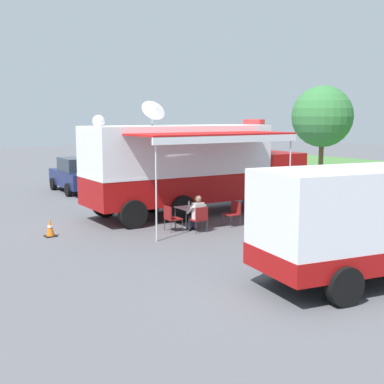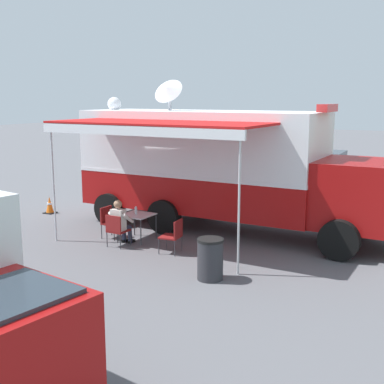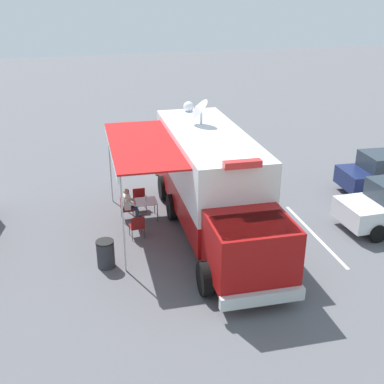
{
  "view_description": "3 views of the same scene",
  "coord_description": "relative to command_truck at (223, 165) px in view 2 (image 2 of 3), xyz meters",
  "views": [
    {
      "loc": [
        16.91,
        -11.29,
        3.87
      ],
      "look_at": [
        0.79,
        0.12,
        1.01
      ],
      "focal_mm": 49.43,
      "sensor_mm": 36.0,
      "label": 1
    },
    {
      "loc": [
        13.55,
        6.25,
        3.89
      ],
      "look_at": [
        1.78,
        0.56,
        1.42
      ],
      "focal_mm": 46.91,
      "sensor_mm": 36.0,
      "label": 2
    },
    {
      "loc": [
        5.15,
        15.46,
        8.19
      ],
      "look_at": [
        0.47,
        -0.45,
        1.1
      ],
      "focal_mm": 44.98,
      "sensor_mm": 36.0,
      "label": 3
    }
  ],
  "objects": [
    {
      "name": "ground_plane",
      "position": [
        -0.08,
        -0.74,
        -1.94
      ],
      "size": [
        100.0,
        100.0,
        0.0
      ],
      "primitive_type": "plane",
      "color": "#5B5B60"
    },
    {
      "name": "lot_stripe",
      "position": [
        -3.45,
        1.3,
        -1.94
      ],
      "size": [
        0.4,
        4.8,
        0.01
      ],
      "primitive_type": "cube",
      "rotation": [
        0.0,
        0.0,
        -0.06
      ],
      "color": "silver",
      "rests_on": "ground"
    },
    {
      "name": "command_truck",
      "position": [
        0.0,
        0.0,
        0.0
      ],
      "size": [
        5.19,
        9.62,
        4.53
      ],
      "color": "#9E0F0F",
      "rests_on": "ground"
    },
    {
      "name": "folding_table",
      "position": [
        2.07,
        -1.68,
        -1.27
      ],
      "size": [
        0.85,
        0.85,
        0.73
      ],
      "color": "silver",
      "rests_on": "ground"
    },
    {
      "name": "water_bottle",
      "position": [
        2.08,
        -1.72,
        -1.11
      ],
      "size": [
        0.07,
        0.07,
        0.22
      ],
      "color": "silver",
      "rests_on": "folding_table"
    },
    {
      "name": "folding_chair_at_table",
      "position": [
        2.87,
        -1.84,
        -1.43
      ],
      "size": [
        0.51,
        0.51,
        0.87
      ],
      "color": "maroon",
      "rests_on": "ground"
    },
    {
      "name": "folding_chair_beside_table",
      "position": [
        2.17,
        -2.53,
        -1.43
      ],
      "size": [
        0.51,
        0.51,
        0.87
      ],
      "color": "maroon",
      "rests_on": "ground"
    },
    {
      "name": "folding_chair_spare_by_truck",
      "position": [
        2.69,
        -0.22,
        -1.43
      ],
      "size": [
        0.51,
        0.51,
        0.87
      ],
      "color": "maroon",
      "rests_on": "ground"
    },
    {
      "name": "seated_responder",
      "position": [
        2.68,
        -1.82,
        -1.29
      ],
      "size": [
        0.68,
        0.57,
        1.25
      ],
      "color": "silver",
      "rests_on": "ground"
    },
    {
      "name": "trash_bin",
      "position": [
        3.98,
        1.35,
        -1.49
      ],
      "size": [
        0.57,
        0.57,
        0.91
      ],
      "color": "#2D2D33",
      "rests_on": "ground"
    },
    {
      "name": "traffic_cone",
      "position": [
        0.56,
        -6.13,
        -1.66
      ],
      "size": [
        0.36,
        0.36,
        0.58
      ],
      "color": "black",
      "rests_on": "ground"
    },
    {
      "name": "car_behind_truck",
      "position": [
        -8.4,
        -1.32,
        -1.06
      ],
      "size": [
        4.34,
        2.3,
        1.76
      ],
      "color": "navy",
      "rests_on": "ground"
    },
    {
      "name": "car_far_corner",
      "position": [
        -6.62,
        1.51,
        -1.06
      ],
      "size": [
        4.23,
        2.07,
        1.76
      ],
      "color": "silver",
      "rests_on": "ground"
    }
  ]
}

